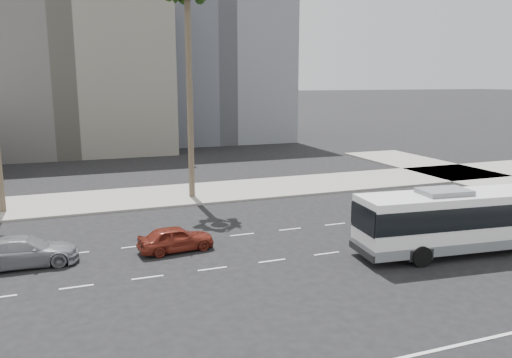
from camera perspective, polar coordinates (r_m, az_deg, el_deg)
name	(u,v)px	position (r m, az deg, el deg)	size (l,w,h in m)	color
ground	(327,254)	(26.03, 8.01, -8.40)	(700.00, 700.00, 0.00)	black
sidewalk_north	(233,190)	(39.78, -2.62, -1.29)	(120.00, 7.00, 0.15)	gray
midrise_beige_west	(64,77)	(66.49, -20.95, 10.77)	(24.00, 18.00, 18.00)	#5E5B57
midrise_gray_center	(208,49)	(76.24, -5.48, 14.42)	(20.00, 20.00, 26.00)	#5A5D66
civic_tower	(82,17)	(273.34, -19.09, 16.97)	(42.00, 42.00, 129.00)	beige
highrise_right	(186,25)	(259.17, -7.99, 16.96)	(26.00, 26.00, 70.00)	slate
highrise_far	(218,41)	(293.92, -4.35, 15.36)	(22.00, 22.00, 60.00)	slate
city_bus	(468,218)	(27.75, 22.91, -4.13)	(11.92, 3.73, 3.37)	white
car_a	(176,239)	(26.33, -9.08, -6.68)	(3.88, 1.56, 1.32)	maroon
car_b	(24,251)	(26.39, -24.81, -7.46)	(4.88, 1.99, 1.42)	gray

